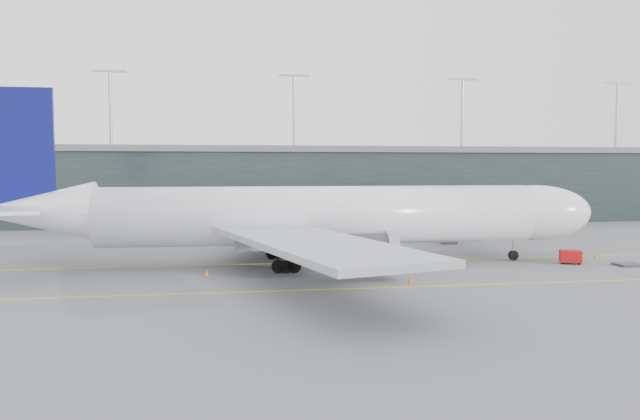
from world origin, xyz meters
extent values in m
plane|color=slate|center=(0.00, 0.00, 0.00)|extent=(320.00, 320.00, 0.00)
cube|color=gold|center=(0.00, -4.00, 0.01)|extent=(160.00, 0.25, 0.02)
cube|color=gold|center=(0.00, -20.00, 0.01)|extent=(160.00, 0.25, 0.02)
cube|color=gold|center=(5.00, 20.00, 0.01)|extent=(0.25, 60.00, 0.02)
cube|color=#1D2728|center=(0.00, 58.00, 7.00)|extent=(240.00, 35.00, 14.00)
cube|color=slate|center=(0.00, 58.00, 14.60)|extent=(240.00, 36.00, 1.20)
cylinder|color=#9E9EA3|center=(-30.00, 48.00, 22.00)|extent=(0.60, 0.60, 14.00)
cylinder|color=#9E9EA3|center=(5.00, 48.00, 22.00)|extent=(0.60, 0.60, 14.00)
cylinder|color=#9E9EA3|center=(40.00, 48.00, 22.00)|extent=(0.60, 0.60, 14.00)
cylinder|color=#9E9EA3|center=(75.00, 48.00, 22.00)|extent=(0.60, 0.60, 14.00)
cylinder|color=white|center=(1.72, -5.42, 5.69)|extent=(49.48, 7.33, 6.66)
ellipsoid|color=white|center=(28.02, -5.78, 5.69)|extent=(14.07, 6.85, 6.66)
cone|color=white|center=(-28.88, -5.01, 6.44)|extent=(11.90, 6.55, 6.39)
cube|color=#969A9E|center=(0.64, -5.41, 3.11)|extent=(17.25, 5.60, 2.15)
cube|color=black|center=(32.10, -5.84, 6.76)|extent=(2.41, 3.25, 0.86)
cube|color=#969A9E|center=(-1.73, -22.02, 4.62)|extent=(17.50, 32.58, 0.59)
cylinder|color=#38383D|center=(3.72, -15.65, 2.79)|extent=(7.57, 3.86, 3.76)
cube|color=#969A9E|center=(-1.28, 11.26, 4.62)|extent=(18.24, 32.60, 0.59)
cylinder|color=#38383D|center=(4.00, 4.75, 2.79)|extent=(7.57, 3.86, 3.76)
cube|color=#0A0D59|center=(-30.49, -4.99, 13.21)|extent=(6.99, 0.63, 12.89)
cube|color=white|center=(-30.04, -10.90, 6.98)|extent=(8.10, 10.82, 0.38)
cube|color=white|center=(-29.88, 0.91, 6.98)|extent=(8.31, 10.91, 0.38)
cylinder|color=black|center=(25.34, -5.74, 0.59)|extent=(1.19, 0.45, 1.18)
cylinder|color=#9E9EA3|center=(25.34, -5.74, 1.40)|extent=(0.32, 0.32, 2.79)
cylinder|color=black|center=(-2.65, -10.52, 0.70)|extent=(1.40, 0.56, 1.40)
cylinder|color=black|center=(-2.51, -0.21, 0.70)|extent=(1.40, 0.56, 1.40)
cube|color=#2E2F33|center=(22.78, 0.54, 5.51)|extent=(3.71, 4.13, 3.09)
cube|color=#2E2F33|center=(23.22, 9.68, 5.51)|extent=(3.43, 14.45, 2.76)
cube|color=#2E2F33|center=(23.89, 24.00, 5.51)|extent=(3.71, 14.46, 2.87)
cube|color=#2E2F33|center=(24.57, 38.32, 5.51)|extent=(3.98, 14.48, 2.98)
cylinder|color=#9E9EA3|center=(23.25, 10.45, 2.10)|extent=(0.55, 0.55, 4.19)
cube|color=#38383D|center=(23.25, 10.45, 0.39)|extent=(2.28, 1.76, 0.77)
cylinder|color=#2E2F33|center=(22.78, 40.50, 5.51)|extent=(4.41, 4.41, 3.31)
cylinder|color=#2E2F33|center=(22.78, 40.50, 1.99)|extent=(1.99, 1.99, 3.97)
cube|color=#B50E0C|center=(30.52, -9.53, 0.89)|extent=(2.68, 2.19, 1.37)
cylinder|color=black|center=(29.55, -9.73, 0.21)|extent=(0.45, 0.29, 0.42)
cylinder|color=black|center=(31.13, -10.32, 0.21)|extent=(0.45, 0.29, 0.42)
cylinder|color=black|center=(29.91, -8.74, 0.21)|extent=(0.45, 0.29, 0.42)
cylinder|color=black|center=(31.49, -9.33, 0.21)|extent=(0.45, 0.29, 0.42)
cube|color=#35353A|center=(36.15, -11.88, 0.16)|extent=(2.81, 2.30, 0.27)
cube|color=#38383D|center=(-3.67, 9.08, 0.16)|extent=(2.49, 2.20, 0.21)
cube|color=silver|center=(-3.67, 9.08, 1.11)|extent=(2.06, 1.98, 1.59)
cube|color=navy|center=(-3.67, 9.08, 1.94)|extent=(2.12, 2.05, 0.08)
cube|color=#38383D|center=(-1.83, 11.85, 0.17)|extent=(2.74, 2.50, 0.22)
cube|color=#B5BBC2|center=(-1.83, 11.85, 1.17)|extent=(2.29, 2.23, 1.67)
cube|color=navy|center=(-1.83, 11.85, 2.03)|extent=(2.36, 2.30, 0.09)
cube|color=#38383D|center=(-0.56, 11.70, 0.14)|extent=(2.18, 1.93, 0.18)
cube|color=silver|center=(-0.56, 11.70, 0.97)|extent=(1.80, 1.74, 1.38)
cube|color=navy|center=(-0.56, 11.70, 1.68)|extent=(1.86, 1.80, 0.07)
cone|color=orange|center=(36.24, -5.61, 0.38)|extent=(0.48, 0.48, 0.76)
cone|color=orange|center=(8.54, -18.41, 0.37)|extent=(0.46, 0.46, 0.73)
cone|color=orange|center=(8.81, 12.44, 0.31)|extent=(0.39, 0.39, 0.61)
cone|color=orange|center=(-10.96, -10.73, 0.33)|extent=(0.42, 0.42, 0.66)
camera|label=1|loc=(-9.31, -75.70, 11.27)|focal=35.00mm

